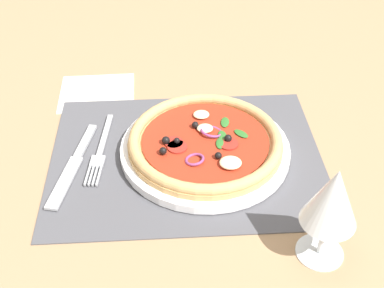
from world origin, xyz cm
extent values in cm
cube|color=#9E7A56|center=(0.00, 0.00, -1.20)|extent=(190.00, 140.00, 2.40)
cube|color=#4C4C51|center=(0.00, 0.00, 0.20)|extent=(44.17, 33.96, 0.40)
cylinder|color=white|center=(-3.12, -0.57, 1.11)|extent=(27.70, 27.70, 1.42)
cylinder|color=tan|center=(-3.12, -0.57, 2.32)|extent=(25.17, 25.17, 1.00)
torus|color=tan|center=(-3.12, -0.57, 3.18)|extent=(24.96, 24.96, 1.80)
cylinder|color=#A82D19|center=(-3.12, -0.57, 2.97)|extent=(20.64, 20.64, 0.30)
ellipsoid|color=beige|center=(-3.27, -3.09, 3.52)|extent=(2.68, 2.41, 0.80)
ellipsoid|color=beige|center=(-6.43, 5.78, 3.63)|extent=(3.41, 3.07, 1.02)
ellipsoid|color=beige|center=(-2.94, -6.96, 3.53)|extent=(2.75, 2.47, 0.82)
sphere|color=black|center=(-4.74, 4.09, 3.68)|extent=(1.12, 1.12, 1.12)
sphere|color=black|center=(1.49, -0.32, 3.62)|extent=(1.01, 1.01, 1.01)
sphere|color=black|center=(3.24, -0.17, 3.78)|extent=(1.32, 1.32, 1.32)
sphere|color=black|center=(-1.70, -3.89, 3.69)|extent=(1.15, 1.15, 1.15)
sphere|color=black|center=(3.73, 2.52, 3.72)|extent=(1.21, 1.21, 1.21)
sphere|color=black|center=(-6.73, -0.45, 3.74)|extent=(1.24, 1.24, 1.24)
torus|color=#8E3D75|center=(-1.08, 4.42, 3.37)|extent=(3.15, 3.10, 1.22)
torus|color=#8E3D75|center=(-4.27, -2.36, 3.37)|extent=(3.87, 3.77, 1.67)
cylinder|color=#A3281E|center=(1.46, 1.16, 3.27)|extent=(3.19, 3.19, 0.30)
cylinder|color=#A3281E|center=(1.98, -0.40, 3.27)|extent=(3.03, 3.03, 0.30)
cylinder|color=#A3281E|center=(-6.71, 0.82, 3.27)|extent=(3.17, 3.17, 0.30)
ellipsoid|color=#2D6B28|center=(-9.08, -1.60, 3.32)|extent=(2.88, 3.04, 0.30)
ellipsoid|color=#2D6B28|center=(-5.43, 0.65, 3.32)|extent=(1.79, 2.97, 0.30)
ellipsoid|color=#2D6B28|center=(-5.98, -1.19, 3.32)|extent=(1.60, 2.89, 0.30)
ellipsoid|color=#2D6B28|center=(-6.78, -4.84, 3.32)|extent=(1.83, 2.99, 0.30)
cube|color=#B2B5BA|center=(13.64, -6.03, 0.62)|extent=(2.08, 11.19, 0.44)
cube|color=#B2B5BA|center=(14.36, 0.77, 0.62)|extent=(2.46, 2.74, 0.44)
cube|color=#B2B5BA|center=(15.62, 4.07, 0.62)|extent=(0.78, 4.33, 0.44)
cube|color=#B2B5BA|center=(15.03, 4.14, 0.62)|extent=(0.78, 4.33, 0.44)
cube|color=#B2B5BA|center=(14.43, 4.20, 0.62)|extent=(0.78, 4.33, 0.44)
cube|color=#B2B5BA|center=(13.83, 4.26, 0.62)|extent=(0.78, 4.33, 0.44)
cube|color=#B2B5BA|center=(16.80, -4.41, 0.71)|extent=(3.12, 8.48, 0.62)
cube|color=#B2B5BA|center=(19.01, 5.35, 0.62)|extent=(4.51, 11.76, 0.44)
cylinder|color=silver|center=(-16.81, 20.56, 0.20)|extent=(6.40, 6.40, 0.40)
cylinder|color=silver|center=(-16.81, 20.56, 3.40)|extent=(0.80, 0.80, 6.00)
cone|color=silver|center=(-16.81, 20.56, 10.65)|extent=(7.20, 7.20, 8.50)
cone|color=#D1336B|center=(-16.81, 20.56, 9.56)|extent=(4.91, 4.91, 5.51)
cube|color=silver|center=(16.23, -19.97, 0.18)|extent=(14.47, 13.10, 0.36)
camera|label=1|loc=(2.88, 62.62, 54.45)|focal=47.34mm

